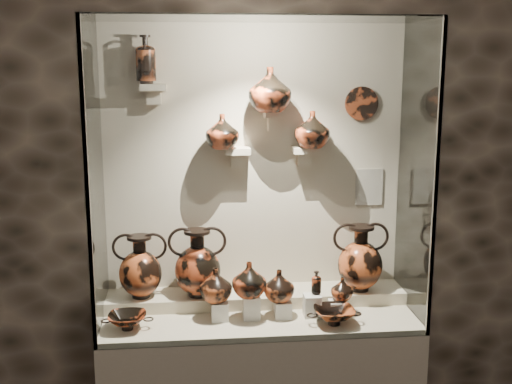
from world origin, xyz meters
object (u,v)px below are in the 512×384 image
amphora_mid (198,263)px  jug_e (342,289)px  lekythos_small (316,281)px  jug_c (279,285)px  lekythos_tall (146,56)px  jug_b (249,279)px  ovoid_vase_a (222,131)px  kylix_right (334,314)px  amphora_right (360,258)px  amphora_left (140,266)px  ovoid_vase_b (270,90)px  kylix_left (127,320)px  ovoid_vase_c (312,129)px  jug_a (216,285)px

amphora_mid → jug_e: size_ratio=3.02×
lekythos_small → jug_c: bearing=-179.3°
jug_c → lekythos_tall: size_ratio=0.60×
amphora_mid → jug_b: amphora_mid is taller
ovoid_vase_a → lekythos_tall: bearing=152.0°
kylix_right → jug_c: bearing=138.1°
amphora_right → amphora_left: bearing=160.9°
kylix_right → amphora_right: bearing=39.3°
amphora_mid → lekythos_small: amphora_mid is taller
kylix_right → lekythos_small: bearing=101.0°
amphora_left → amphora_mid: 0.32m
ovoid_vase_b → kylix_right: bearing=-59.8°
kylix_left → ovoid_vase_c: bearing=5.6°
jug_e → ovoid_vase_a: 1.08m
amphora_mid → ovoid_vase_a: size_ratio=2.01×
jug_b → amphora_right: bearing=18.0°
jug_c → jug_e: bearing=24.4°
amphora_right → ovoid_vase_a: 1.06m
jug_b → kylix_right: jug_b is taller
jug_c → jug_e: 0.35m
lekythos_small → kylix_left: (-1.00, -0.09, -0.14)m
amphora_mid → jug_c: bearing=-26.6°
amphora_right → jug_e: size_ratio=3.01×
lekythos_tall → jug_b: bearing=-45.2°
amphora_mid → lekythos_small: bearing=-19.5°
lekythos_small → jug_a: bearing=179.3°
lekythos_tall → ovoid_vase_b: lekythos_tall is taller
jug_e → amphora_right: bearing=68.3°
jug_c → amphora_right: bearing=43.4°
amphora_left → jug_e: (1.09, -0.18, -0.10)m
ovoid_vase_c → jug_a: bearing=-146.8°
amphora_mid → kylix_left: amphora_mid is taller
amphora_mid → amphora_right: (0.92, 0.00, -0.00)m
ovoid_vase_b → ovoid_vase_c: ovoid_vase_b is taller
amphora_left → kylix_left: 0.34m
jug_c → ovoid_vase_a: (-0.28, 0.24, 0.81)m
amphora_right → jug_c: (-0.49, -0.18, -0.08)m
lekythos_tall → ovoid_vase_a: bearing=-20.4°
kylix_left → lekythos_small: bearing=-6.8°
jug_e → lekythos_small: 0.15m
jug_a → jug_c: jug_a is taller
amphora_left → amphora_mid: size_ratio=0.93×
ovoid_vase_b → jug_c: bearing=-93.4°
ovoid_vase_a → ovoid_vase_b: bearing=-28.5°
amphora_right → kylix_right: size_ratio=1.39×
kylix_right → ovoid_vase_b: 1.24m
lekythos_tall → jug_a: bearing=-53.2°
jug_a → lekythos_tall: lekythos_tall is taller
jug_a → ovoid_vase_b: size_ratio=0.76×
amphora_left → amphora_right: bearing=-1.3°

